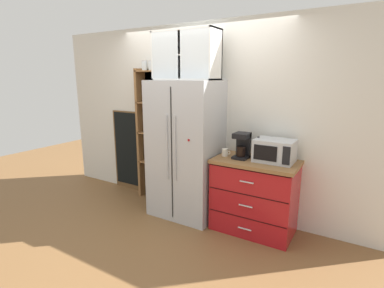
{
  "coord_description": "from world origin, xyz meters",
  "views": [
    {
      "loc": [
        2.01,
        -3.13,
        1.84
      ],
      "look_at": [
        0.1,
        0.03,
        0.99
      ],
      "focal_mm": 27.26,
      "sensor_mm": 36.0,
      "label": 1
    }
  ],
  "objects_px": {
    "microwave": "(275,151)",
    "refrigerator": "(186,150)",
    "chalkboard_menu": "(129,151)",
    "mug_navy": "(256,157)",
    "mug_cream": "(225,152)",
    "coffee_maker": "(242,145)",
    "bottle_clear": "(258,149)"
  },
  "relations": [
    {
      "from": "microwave",
      "to": "bottle_clear",
      "type": "xyz_separation_m",
      "value": [
        -0.19,
        -0.01,
        -0.01
      ]
    },
    {
      "from": "refrigerator",
      "to": "microwave",
      "type": "relative_size",
      "value": 4.11
    },
    {
      "from": "mug_navy",
      "to": "microwave",
      "type": "bearing_deg",
      "value": 16.25
    },
    {
      "from": "mug_navy",
      "to": "chalkboard_menu",
      "type": "relative_size",
      "value": 0.09
    },
    {
      "from": "mug_cream",
      "to": "microwave",
      "type": "bearing_deg",
      "value": 7.13
    },
    {
      "from": "microwave",
      "to": "refrigerator",
      "type": "bearing_deg",
      "value": -175.56
    },
    {
      "from": "refrigerator",
      "to": "coffee_maker",
      "type": "distance_m",
      "value": 0.79
    },
    {
      "from": "mug_navy",
      "to": "coffee_maker",
      "type": "bearing_deg",
      "value": 175.6
    },
    {
      "from": "bottle_clear",
      "to": "chalkboard_menu",
      "type": "distance_m",
      "value": 2.29
    },
    {
      "from": "mug_cream",
      "to": "bottle_clear",
      "type": "distance_m",
      "value": 0.4
    },
    {
      "from": "coffee_maker",
      "to": "bottle_clear",
      "type": "xyz_separation_m",
      "value": [
        0.18,
        0.04,
        -0.03
      ]
    },
    {
      "from": "coffee_maker",
      "to": "mug_cream",
      "type": "distance_m",
      "value": 0.24
    },
    {
      "from": "refrigerator",
      "to": "microwave",
      "type": "distance_m",
      "value": 1.16
    },
    {
      "from": "mug_navy",
      "to": "bottle_clear",
      "type": "relative_size",
      "value": 0.41
    },
    {
      "from": "bottle_clear",
      "to": "chalkboard_menu",
      "type": "bearing_deg",
      "value": 174.63
    },
    {
      "from": "mug_navy",
      "to": "chalkboard_menu",
      "type": "distance_m",
      "value": 2.29
    },
    {
      "from": "refrigerator",
      "to": "mug_navy",
      "type": "distance_m",
      "value": 0.96
    },
    {
      "from": "microwave",
      "to": "mug_navy",
      "type": "xyz_separation_m",
      "value": [
        -0.19,
        -0.06,
        -0.09
      ]
    },
    {
      "from": "microwave",
      "to": "chalkboard_menu",
      "type": "distance_m",
      "value": 2.49
    },
    {
      "from": "microwave",
      "to": "bottle_clear",
      "type": "distance_m",
      "value": 0.2
    },
    {
      "from": "refrigerator",
      "to": "microwave",
      "type": "height_order",
      "value": "refrigerator"
    },
    {
      "from": "refrigerator",
      "to": "mug_cream",
      "type": "relative_size",
      "value": 16.36
    },
    {
      "from": "mug_navy",
      "to": "mug_cream",
      "type": "bearing_deg",
      "value": -177.53
    },
    {
      "from": "refrigerator",
      "to": "chalkboard_menu",
      "type": "xyz_separation_m",
      "value": [
        -1.3,
        0.29,
        -0.24
      ]
    },
    {
      "from": "mug_cream",
      "to": "refrigerator",
      "type": "bearing_deg",
      "value": -178.36
    },
    {
      "from": "mug_cream",
      "to": "bottle_clear",
      "type": "bearing_deg",
      "value": 9.67
    },
    {
      "from": "mug_navy",
      "to": "chalkboard_menu",
      "type": "bearing_deg",
      "value": 173.39
    },
    {
      "from": "microwave",
      "to": "chalkboard_menu",
      "type": "bearing_deg",
      "value": 175.21
    },
    {
      "from": "refrigerator",
      "to": "microwave",
      "type": "bearing_deg",
      "value": 4.44
    },
    {
      "from": "mug_navy",
      "to": "refrigerator",
      "type": "bearing_deg",
      "value": -178.02
    },
    {
      "from": "mug_cream",
      "to": "bottle_clear",
      "type": "relative_size",
      "value": 0.4
    },
    {
      "from": "bottle_clear",
      "to": "chalkboard_menu",
      "type": "relative_size",
      "value": 0.21
    }
  ]
}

